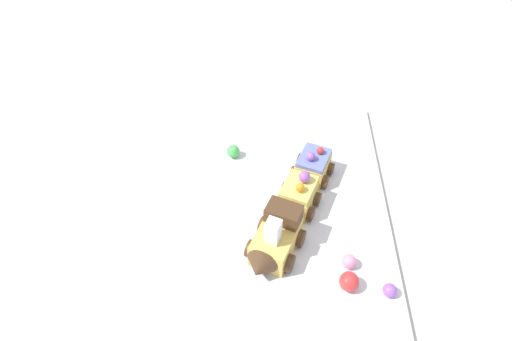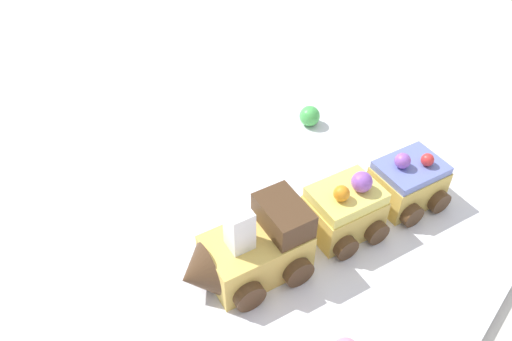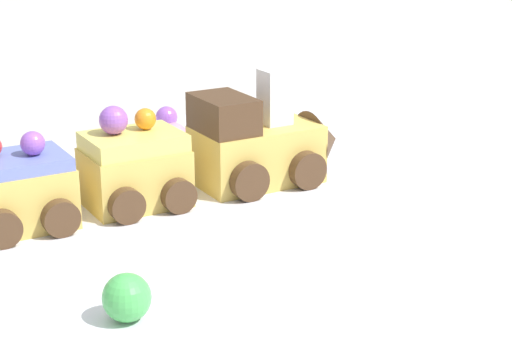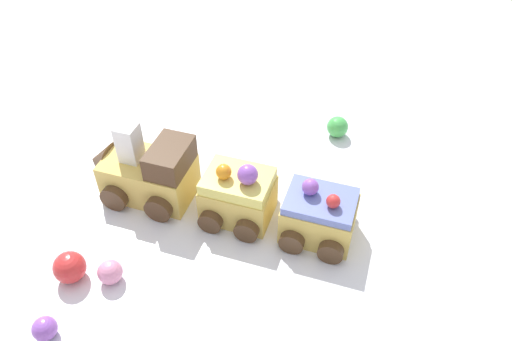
{
  "view_description": "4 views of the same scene",
  "coord_description": "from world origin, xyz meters",
  "px_view_note": "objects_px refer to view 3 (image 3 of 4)",
  "views": [
    {
      "loc": [
        0.48,
        0.02,
        0.58
      ],
      "look_at": [
        -0.05,
        -0.02,
        0.06
      ],
      "focal_mm": 28.0,
      "sensor_mm": 36.0,
      "label": 1
    },
    {
      "loc": [
        0.32,
        0.22,
        0.42
      ],
      "look_at": [
        0.02,
        -0.03,
        0.06
      ],
      "focal_mm": 35.0,
      "sensor_mm": 36.0,
      "label": 2
    },
    {
      "loc": [
        -0.41,
        -0.4,
        0.24
      ],
      "look_at": [
        0.02,
        -0.03,
        0.05
      ],
      "focal_mm": 60.0,
      "sensor_mm": 36.0,
      "label": 3
    },
    {
      "loc": [
        -0.02,
        0.43,
        0.42
      ],
      "look_at": [
        -0.03,
        0.01,
        0.03
      ],
      "focal_mm": 35.0,
      "sensor_mm": 36.0,
      "label": 4
    }
  ],
  "objects_px": {
    "cake_train_locomotive": "(264,145)",
    "gumball_purple": "(167,117)",
    "gumball_green": "(127,298)",
    "cake_car_blueberry": "(17,192)",
    "cake_car_lemon": "(134,169)",
    "gumball_pink": "(174,136)",
    "gumball_red": "(206,124)"
  },
  "relations": [
    {
      "from": "cake_train_locomotive",
      "to": "gumball_green",
      "type": "relative_size",
      "value": 4.91
    },
    {
      "from": "cake_car_lemon",
      "to": "gumball_red",
      "type": "bearing_deg",
      "value": 45.83
    },
    {
      "from": "gumball_pink",
      "to": "gumball_green",
      "type": "distance_m",
      "value": 0.33
    },
    {
      "from": "gumball_purple",
      "to": "gumball_red",
      "type": "bearing_deg",
      "value": -97.13
    },
    {
      "from": "gumball_red",
      "to": "gumball_green",
      "type": "distance_m",
      "value": 0.36
    },
    {
      "from": "cake_train_locomotive",
      "to": "gumball_pink",
      "type": "distance_m",
      "value": 0.12
    },
    {
      "from": "gumball_purple",
      "to": "cake_car_lemon",
      "type": "bearing_deg",
      "value": -140.26
    },
    {
      "from": "gumball_red",
      "to": "gumball_purple",
      "type": "relative_size",
      "value": 1.43
    },
    {
      "from": "gumball_red",
      "to": "cake_car_lemon",
      "type": "bearing_deg",
      "value": -153.85
    },
    {
      "from": "gumball_purple",
      "to": "gumball_green",
      "type": "relative_size",
      "value": 0.8
    },
    {
      "from": "cake_car_lemon",
      "to": "gumball_pink",
      "type": "relative_size",
      "value": 3.8
    },
    {
      "from": "cake_car_lemon",
      "to": "gumball_red",
      "type": "relative_size",
      "value": 2.95
    },
    {
      "from": "gumball_pink",
      "to": "gumball_green",
      "type": "bearing_deg",
      "value": -139.04
    },
    {
      "from": "gumball_purple",
      "to": "gumball_green",
      "type": "xyz_separation_m",
      "value": [
        -0.3,
        -0.27,
        0.0
      ]
    },
    {
      "from": "gumball_green",
      "to": "gumball_pink",
      "type": "bearing_deg",
      "value": 40.96
    },
    {
      "from": "cake_car_lemon",
      "to": "gumball_green",
      "type": "height_order",
      "value": "cake_car_lemon"
    },
    {
      "from": "cake_car_lemon",
      "to": "cake_car_blueberry",
      "type": "relative_size",
      "value": 1.0
    },
    {
      "from": "gumball_red",
      "to": "cake_train_locomotive",
      "type": "bearing_deg",
      "value": -115.39
    },
    {
      "from": "cake_car_blueberry",
      "to": "gumball_green",
      "type": "distance_m",
      "value": 0.17
    },
    {
      "from": "cake_car_lemon",
      "to": "cake_car_blueberry",
      "type": "bearing_deg",
      "value": -179.82
    },
    {
      "from": "gumball_pink",
      "to": "gumball_green",
      "type": "height_order",
      "value": "gumball_green"
    },
    {
      "from": "cake_train_locomotive",
      "to": "gumball_purple",
      "type": "bearing_deg",
      "value": 90.15
    },
    {
      "from": "cake_train_locomotive",
      "to": "gumball_red",
      "type": "bearing_deg",
      "value": 84.29
    },
    {
      "from": "gumball_pink",
      "to": "cake_car_lemon",
      "type": "bearing_deg",
      "value": -145.92
    },
    {
      "from": "cake_car_blueberry",
      "to": "gumball_pink",
      "type": "xyz_separation_m",
      "value": [
        0.21,
        0.05,
        -0.01
      ]
    },
    {
      "from": "cake_train_locomotive",
      "to": "gumball_pink",
      "type": "bearing_deg",
      "value": 101.57
    },
    {
      "from": "cake_train_locomotive",
      "to": "cake_car_blueberry",
      "type": "distance_m",
      "value": 0.2
    },
    {
      "from": "gumball_pink",
      "to": "gumball_red",
      "type": "distance_m",
      "value": 0.04
    },
    {
      "from": "gumball_pink",
      "to": "gumball_green",
      "type": "xyz_separation_m",
      "value": [
        -0.25,
        -0.22,
        0.0
      ]
    },
    {
      "from": "cake_car_blueberry",
      "to": "gumball_red",
      "type": "distance_m",
      "value": 0.25
    },
    {
      "from": "gumball_purple",
      "to": "gumball_pink",
      "type": "bearing_deg",
      "value": -128.77
    },
    {
      "from": "cake_car_blueberry",
      "to": "gumball_green",
      "type": "bearing_deg",
      "value": -85.63
    }
  ]
}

